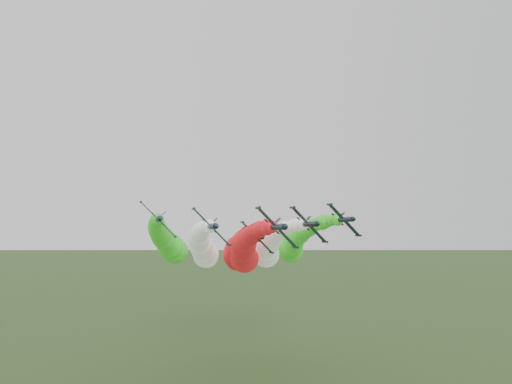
# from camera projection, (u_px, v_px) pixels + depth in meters

# --- Properties ---
(jet_lead) EXTENTS (16.98, 74.93, 17.03)m
(jet_lead) POSITION_uv_depth(u_px,v_px,m) (245.00, 250.00, 133.12)
(jet_lead) COLOR black
(jet_lead) RESTS_ON ground
(jet_inner_left) EXTENTS (16.15, 74.10, 16.20)m
(jet_inner_left) POSITION_uv_depth(u_px,v_px,m) (203.00, 248.00, 138.90)
(jet_inner_left) COLOR black
(jet_inner_left) RESTS_ON ground
(jet_inner_right) EXTENTS (16.99, 74.94, 17.04)m
(jet_inner_right) POSITION_uv_depth(u_px,v_px,m) (269.00, 246.00, 145.74)
(jet_inner_right) COLOR black
(jet_inner_right) RESTS_ON ground
(jet_outer_left) EXTENTS (16.81, 74.76, 16.86)m
(jet_outer_left) POSITION_uv_depth(u_px,v_px,m) (168.00, 243.00, 145.23)
(jet_outer_left) COLOR black
(jet_outer_left) RESTS_ON ground
(jet_outer_right) EXTENTS (16.99, 74.94, 17.04)m
(jet_outer_right) POSITION_uv_depth(u_px,v_px,m) (296.00, 242.00, 155.42)
(jet_outer_right) COLOR black
(jet_outer_right) RESTS_ON ground
(jet_trail) EXTENTS (16.25, 74.20, 16.30)m
(jet_trail) POSITION_uv_depth(u_px,v_px,m) (236.00, 253.00, 157.16)
(jet_trail) COLOR black
(jet_trail) RESTS_ON ground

